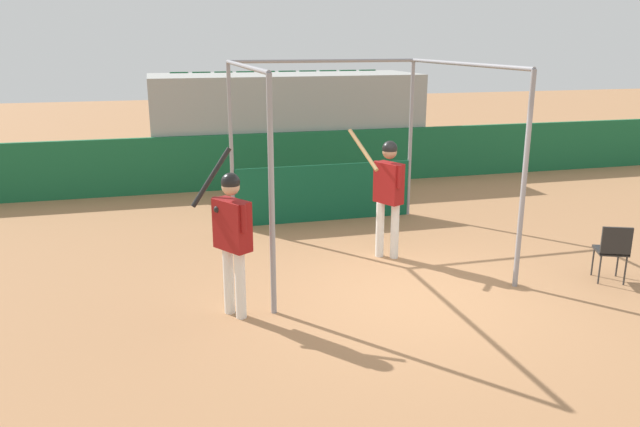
{
  "coord_description": "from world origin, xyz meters",
  "views": [
    {
      "loc": [
        -3.18,
        -7.19,
        3.31
      ],
      "look_at": [
        -1.05,
        0.76,
        1.01
      ],
      "focal_mm": 35.0,
      "sensor_mm": 36.0,
      "label": 1
    }
  ],
  "objects": [
    {
      "name": "bleacher_section",
      "position": [
        0.0,
        8.06,
        1.27
      ],
      "size": [
        6.5,
        2.4,
        2.54
      ],
      "color": "#9E9E99",
      "rests_on": "ground"
    },
    {
      "name": "player_batter",
      "position": [
        0.23,
        1.53,
        1.13
      ],
      "size": [
        0.72,
        0.75,
        1.99
      ],
      "rotation": [
        0.0,
        0.0,
        2.03
      ],
      "color": "white",
      "rests_on": "ground"
    },
    {
      "name": "folding_chair",
      "position": [
        2.91,
        -0.29,
        0.52
      ],
      "size": [
        0.52,
        0.52,
        0.84
      ],
      "rotation": [
        0.0,
        0.0,
        -0.4
      ],
      "color": "black",
      "rests_on": "ground"
    },
    {
      "name": "ground_plane",
      "position": [
        0.0,
        0.0,
        0.0
      ],
      "size": [
        60.0,
        60.0,
        0.0
      ],
      "primitive_type": "plane",
      "color": "#A8754C"
    },
    {
      "name": "player_waiting",
      "position": [
        -2.36,
        -0.01,
        1.1
      ],
      "size": [
        0.69,
        0.66,
        2.06
      ],
      "rotation": [
        0.0,
        0.0,
        2.14
      ],
      "color": "white",
      "rests_on": "ground"
    },
    {
      "name": "batting_cage",
      "position": [
        -0.17,
        2.96,
        1.3
      ],
      "size": [
        3.48,
        3.92,
        2.98
      ],
      "color": "gray",
      "rests_on": "ground"
    },
    {
      "name": "outfield_wall",
      "position": [
        0.0,
        6.8,
        0.63
      ],
      "size": [
        24.0,
        0.12,
        1.26
      ],
      "color": "#196038",
      "rests_on": "ground"
    }
  ]
}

